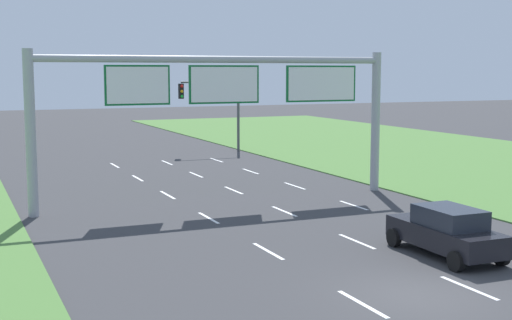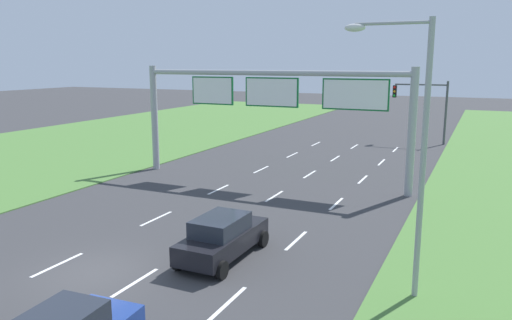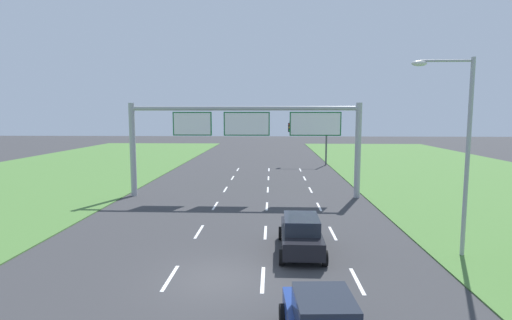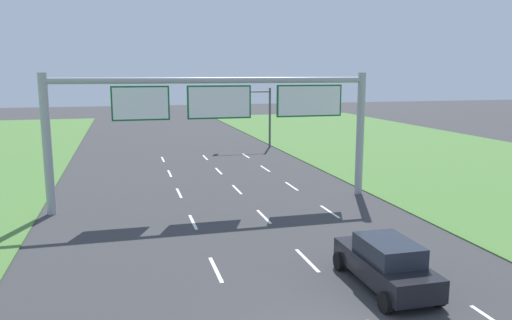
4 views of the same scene
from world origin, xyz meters
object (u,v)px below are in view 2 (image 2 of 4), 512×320
object	(u,v)px
sign_gantry	(273,101)
street_lamp	(411,136)
traffic_light_mast	(424,100)
car_lead_silver	(222,237)

from	to	relation	value
sign_gantry	street_lamp	distance (m)	15.70
sign_gantry	traffic_light_mast	size ratio (longest dim) A/B	3.08
car_lead_silver	street_lamp	xyz separation A→B (m)	(6.60, -0.27, 4.24)
car_lead_silver	street_lamp	distance (m)	7.85
sign_gantry	street_lamp	xyz separation A→B (m)	(9.67, -12.36, 0.12)
sign_gantry	traffic_light_mast	world-z (taller)	sign_gantry
car_lead_silver	street_lamp	world-z (taller)	street_lamp
car_lead_silver	sign_gantry	bearing A→B (deg)	104.89
traffic_light_mast	street_lamp	size ratio (longest dim) A/B	0.66
traffic_light_mast	street_lamp	bearing A→B (deg)	-84.19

